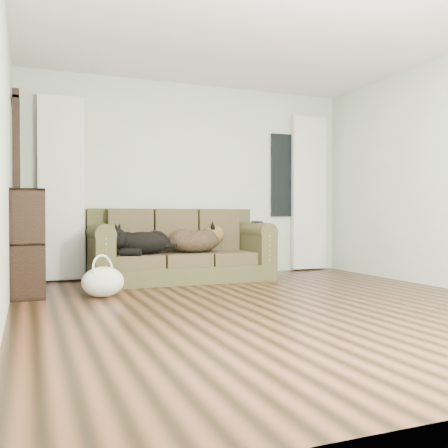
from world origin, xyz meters
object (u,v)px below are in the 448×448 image
object	(u,v)px
sofa	(181,244)
tote_bag	(103,281)
bookshelf	(28,246)
dog_black_lab	(140,243)
dog_shepherd	(196,241)

from	to	relation	value
sofa	tote_bag	size ratio (longest dim) A/B	5.30
sofa	bookshelf	bearing A→B (deg)	-164.14
sofa	bookshelf	distance (m)	1.86
dog_black_lab	dog_shepherd	size ratio (longest dim) A/B	0.92
dog_shepherd	bookshelf	distance (m)	2.04
dog_shepherd	tote_bag	bearing A→B (deg)	29.11
dog_shepherd	bookshelf	bearing A→B (deg)	7.33
sofa	dog_shepherd	distance (m)	0.19
sofa	dog_black_lab	bearing A→B (deg)	-170.44
sofa	dog_black_lab	size ratio (longest dim) A/B	3.34
dog_black_lab	bookshelf	world-z (taller)	bookshelf
sofa	dog_shepherd	world-z (taller)	sofa
dog_black_lab	tote_bag	bearing A→B (deg)	-119.59
bookshelf	sofa	bearing A→B (deg)	10.10
dog_black_lab	dog_shepherd	xyz separation A→B (m)	(0.73, 0.08, 0.01)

